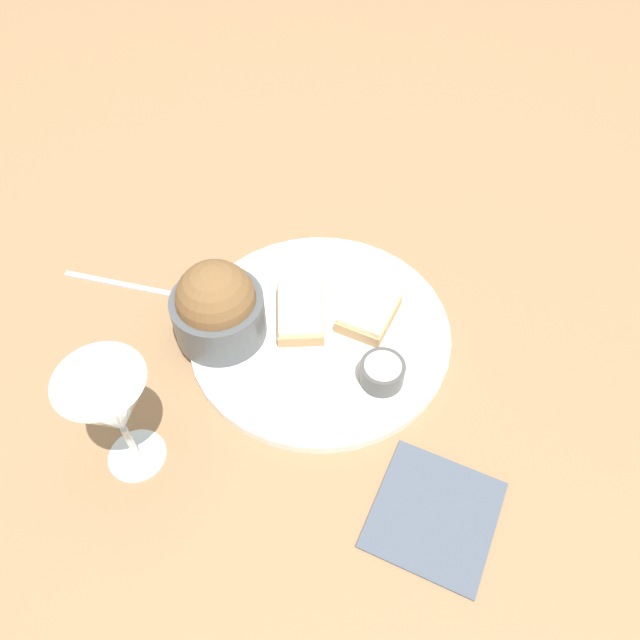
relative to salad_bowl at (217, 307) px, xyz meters
The scene contains 9 objects.
ground_plane 0.14m from the salad_bowl, 111.32° to the left, with size 4.00×4.00×0.00m, color #93704C.
dinner_plate 0.14m from the salad_bowl, 111.32° to the left, with size 0.34×0.34×0.01m.
salad_bowl is the anchor object (origin of this frame).
sauce_ramekin 0.22m from the salad_bowl, 90.04° to the left, with size 0.05×0.05×0.03m.
cheese_toast_near 0.11m from the salad_bowl, 121.90° to the left, with size 0.11×0.09×0.03m.
cheese_toast_far 0.20m from the salad_bowl, 116.72° to the left, with size 0.09×0.07×0.03m.
wine_glass 0.20m from the salad_bowl, ahead, with size 0.09×0.09×0.16m.
napkin 0.35m from the salad_bowl, 66.68° to the left, with size 0.14×0.14×0.01m.
fork 0.18m from the salad_bowl, 100.89° to the right, with size 0.03×0.18×0.01m.
Camera 1 is at (0.46, 0.17, 0.66)m, focal length 35.00 mm.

